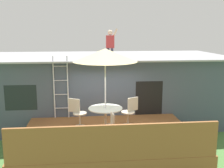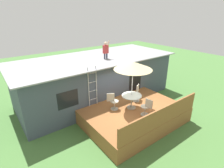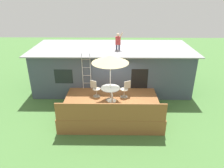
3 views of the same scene
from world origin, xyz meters
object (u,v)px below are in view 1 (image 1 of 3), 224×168
object	(u,v)px
step_ladder	(61,87)
patio_chair_left	(78,113)
person_figure	(110,41)
patio_chair_right	(130,112)
patio_umbrella	(105,55)
patio_table	(105,113)
patio_chair_near	(112,128)

from	to	relation	value
step_ladder	patio_chair_left	xyz separation A→B (m)	(0.59, -1.01, -0.64)
person_figure	patio_chair_right	size ratio (longest dim) A/B	1.21
patio_umbrella	patio_chair_right	world-z (taller)	patio_umbrella
patio_table	patio_umbrella	world-z (taller)	patio_umbrella
patio_chair_near	patio_table	bearing A→B (deg)	0.00
step_ladder	patio_chair_left	size ratio (longest dim) A/B	2.39
step_ladder	person_figure	distance (m)	2.82
step_ladder	person_figure	bearing A→B (deg)	37.27
patio_umbrella	patio_chair_left	bearing A→B (deg)	150.62
step_ladder	person_figure	xyz separation A→B (m)	(1.88, 1.43, 1.54)
patio_chair_left	patio_chair_right	distance (m)	1.67
patio_table	patio_chair_near	size ratio (longest dim) A/B	1.13
patio_table	patio_umbrella	distance (m)	1.76
patio_table	patio_chair_right	xyz separation A→B (m)	(0.82, 0.44, -0.13)
patio_umbrella	patio_chair_near	distance (m)	2.13
patio_umbrella	patio_chair_left	world-z (taller)	patio_umbrella
patio_chair_near	person_figure	bearing A→B (deg)	-10.45
patio_umbrella	patio_chair_near	world-z (taller)	patio_umbrella
patio_table	person_figure	xyz separation A→B (m)	(0.43, 2.92, 2.05)
patio_umbrella	patio_chair_left	xyz separation A→B (m)	(-0.85, 0.48, -1.89)
patio_chair_near	patio_chair_left	bearing A→B (deg)	27.53
person_figure	patio_chair_left	world-z (taller)	person_figure
patio_chair_left	person_figure	bearing A→B (deg)	91.65
patio_chair_left	patio_table	bearing A→B (deg)	0.00
patio_chair_left	patio_chair_right	size ratio (longest dim) A/B	1.00
patio_umbrella	step_ladder	world-z (taller)	patio_umbrella
patio_chair_right	patio_chair_near	size ratio (longest dim) A/B	1.00
patio_umbrella	patio_chair_right	bearing A→B (deg)	28.33
person_figure	patio_chair_near	xyz separation A→B (m)	(-0.34, -3.90, -2.18)
patio_table	person_figure	bearing A→B (deg)	81.58
patio_table	patio_chair_left	bearing A→B (deg)	150.62
patio_umbrella	patio_chair_right	distance (m)	2.11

